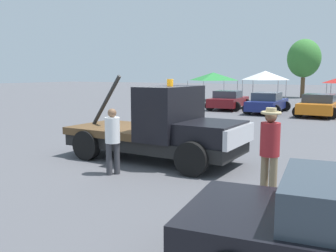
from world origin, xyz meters
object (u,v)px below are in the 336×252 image
(person_at_hood, at_px, (113,137))
(parked_car_navy, at_px, (267,103))
(person_near_truck, at_px, (270,145))
(canopy_tent_green, at_px, (213,76))
(tree_right, at_px, (304,59))
(tow_truck, at_px, (163,130))
(parked_car_orange, at_px, (320,105))
(parked_car_maroon, at_px, (228,100))
(canopy_tent_white, at_px, (265,75))

(person_at_hood, height_order, parked_car_navy, person_at_hood)
(person_near_truck, bearing_deg, canopy_tent_green, 49.59)
(person_near_truck, relative_size, tree_right, 0.30)
(tow_truck, relative_size, canopy_tent_green, 1.48)
(parked_car_orange, bearing_deg, tree_right, 14.53)
(person_at_hood, relative_size, parked_car_maroon, 0.37)
(parked_car_maroon, xyz_separation_m, parked_car_orange, (6.30, -1.34, 0.00))
(tow_truck, distance_m, canopy_tent_green, 25.07)
(parked_car_orange, distance_m, tree_right, 18.36)
(parked_car_maroon, height_order, tree_right, tree_right)
(person_near_truck, bearing_deg, parked_car_maroon, 47.38)
(person_near_truck, bearing_deg, canopy_tent_white, 39.89)
(parked_car_navy, height_order, tree_right, tree_right)
(parked_car_orange, bearing_deg, tow_truck, 172.62)
(tow_truck, height_order, canopy_tent_white, canopy_tent_white)
(person_near_truck, bearing_deg, tree_right, 33.33)
(person_at_hood, height_order, parked_car_maroon, person_at_hood)
(canopy_tent_white, distance_m, tree_right, 9.14)
(parked_car_navy, height_order, canopy_tent_green, canopy_tent_green)
(person_near_truck, height_order, parked_car_navy, person_near_truck)
(parked_car_maroon, relative_size, parked_car_navy, 0.95)
(parked_car_maroon, bearing_deg, person_near_truck, -161.45)
(person_near_truck, relative_size, parked_car_orange, 0.42)
(canopy_tent_green, bearing_deg, parked_car_orange, -39.61)
(parked_car_navy, height_order, parked_car_orange, same)
(tow_truck, distance_m, parked_car_navy, 15.08)
(tree_right, bearing_deg, person_near_truck, -81.05)
(canopy_tent_green, bearing_deg, person_near_truck, -64.79)
(parked_car_maroon, relative_size, parked_car_orange, 1.01)
(tow_truck, relative_size, parked_car_navy, 1.14)
(tow_truck, relative_size, parked_car_maroon, 1.20)
(person_near_truck, distance_m, parked_car_navy, 17.34)
(tow_truck, bearing_deg, parked_car_navy, 95.01)
(parked_car_navy, distance_m, tree_right, 17.67)
(person_near_truck, bearing_deg, parked_car_navy, 39.38)
(person_at_hood, bearing_deg, canopy_tent_green, 139.93)
(canopy_tent_green, bearing_deg, tree_right, 53.23)
(person_at_hood, xyz_separation_m, tree_right, (-1.47, 34.25, 3.13))
(person_near_truck, xyz_separation_m, tree_right, (-5.36, 34.04, 3.00))
(person_at_hood, height_order, tree_right, tree_right)
(parked_car_maroon, height_order, parked_car_orange, same)
(tow_truck, distance_m, canopy_tent_white, 23.82)
(tow_truck, distance_m, tree_right, 32.56)
(parked_car_orange, xyz_separation_m, canopy_tent_white, (-5.73, 8.74, 1.73))
(tow_truck, xyz_separation_m, parked_car_navy, (-0.94, 15.05, -0.29))
(parked_car_maroon, xyz_separation_m, tree_right, (2.20, 16.23, 3.45))
(parked_car_maroon, distance_m, canopy_tent_green, 8.79)
(tow_truck, height_order, tree_right, tree_right)
(canopy_tent_white, bearing_deg, tow_truck, -81.65)
(tow_truck, xyz_separation_m, canopy_tent_green, (-8.36, 23.60, 1.34))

